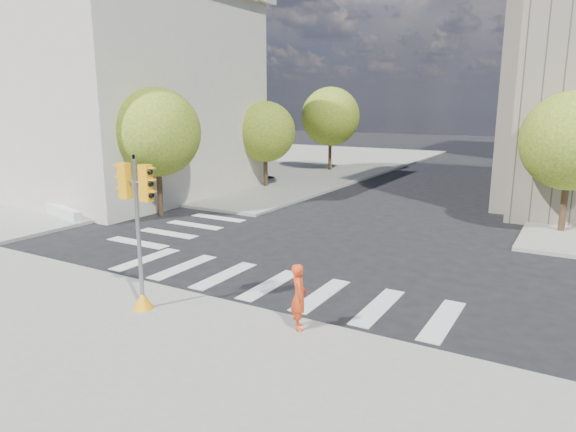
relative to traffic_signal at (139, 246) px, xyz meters
name	(u,v)px	position (x,y,z in m)	size (l,w,h in m)	color
ground	(303,268)	(1.90, 5.64, -1.91)	(160.00, 160.00, 0.00)	black
sidewalk_far_left	(250,162)	(-18.10, 31.64, -1.84)	(28.00, 40.00, 0.15)	gray
classical_building	(91,90)	(-18.10, 13.64, 4.53)	(19.00, 15.00, 12.70)	beige
tree_lw_near	(157,132)	(-8.60, 9.64, 2.29)	(4.40, 4.40, 6.41)	#382616
tree_lw_mid	(265,132)	(-8.60, 19.64, 1.85)	(4.00, 4.00, 5.77)	#382616
tree_lw_far	(331,117)	(-8.60, 29.64, 2.63)	(4.80, 4.80, 6.95)	#382616
tree_re_near	(571,141)	(9.40, 15.64, 2.14)	(4.20, 4.20, 6.16)	#382616
traffic_signal	(139,246)	(0.00, 0.00, 0.00)	(1.06, 0.56, 4.20)	#FDA60D
photographer	(299,296)	(4.28, 1.04, -0.93)	(0.61, 0.40, 1.67)	#ED4116
planter_wall	(54,208)	(-13.09, 6.70, -1.51)	(6.00, 0.40, 0.50)	white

